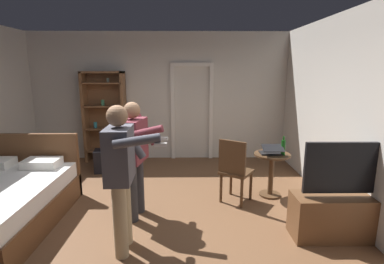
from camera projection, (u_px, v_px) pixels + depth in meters
The scene contains 13 objects.
ground_plane at pixel (142, 219), 3.95m from camera, with size 6.21×6.21×0.00m, color brown.
wall_back at pixel (160, 97), 6.48m from camera, with size 5.81×0.12×2.78m, color beige.
wall_right at pixel (362, 118), 3.69m from camera, with size 0.12×5.89×2.78m, color beige.
doorway_frame at pixel (192, 105), 6.45m from camera, with size 0.93×0.08×2.13m.
bookshelf at pixel (105, 114), 6.32m from camera, with size 0.89×0.32×1.95m.
tv_flatscreen at pixel (343, 211), 3.48m from camera, with size 1.20×0.40×1.19m.
side_table at pixel (271, 168), 4.61m from camera, with size 0.56×0.56×0.70m.
laptop at pixel (271, 151), 4.51m from camera, with size 0.32×0.33×0.16m.
bottle_on_table at pixel (283, 147), 4.46m from camera, with size 0.06×0.06×0.30m.
wooden_chair at pixel (235, 168), 4.35m from camera, with size 0.58×0.58×0.99m.
person_blue_shirt at pixel (121, 169), 3.11m from camera, with size 0.66×0.60×1.64m.
person_striped_shirt at pixel (134, 152), 3.86m from camera, with size 0.65×0.71×1.58m.
suitcase_dark at pixel (111, 160), 5.80m from camera, with size 0.63×0.34×0.44m, color black.
Camera 1 is at (0.64, -3.62, 1.99)m, focal length 27.31 mm.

